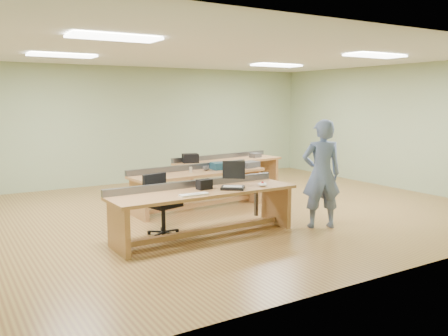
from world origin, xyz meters
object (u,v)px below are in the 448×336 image
(laptop_base, at_px, (233,188))
(mug, at_px, (206,168))
(parts_bin_teal, at_px, (222,166))
(parts_bin_grey, at_px, (249,164))
(workbench_front, at_px, (204,202))
(person, at_px, (321,174))
(drinks_can, at_px, (191,170))
(workbench_back, at_px, (228,168))
(workbench_mid, at_px, (198,181))
(task_chair, at_px, (161,213))
(camera_bag, at_px, (204,184))

(laptop_base, distance_m, mug, 2.03)
(parts_bin_teal, height_order, mug, parts_bin_teal)
(parts_bin_grey, bearing_deg, workbench_front, -139.58)
(person, xyz_separation_m, drinks_can, (-1.31, 2.24, -0.11))
(laptop_base, relative_size, mug, 2.84)
(workbench_back, xyz_separation_m, mug, (-1.29, -1.25, 0.25))
(workbench_front, distance_m, parts_bin_grey, 2.71)
(workbench_mid, xyz_separation_m, workbench_back, (1.50, 1.27, -0.00))
(workbench_mid, bearing_deg, parts_bin_grey, -5.12)
(workbench_mid, distance_m, parts_bin_teal, 0.64)
(laptop_base, relative_size, drinks_can, 3.23)
(laptop_base, distance_m, drinks_can, 1.88)
(workbench_front, relative_size, drinks_can, 27.25)
(workbench_front, bearing_deg, workbench_back, 50.76)
(laptop_base, bearing_deg, drinks_can, 122.10)
(person, height_order, parts_bin_teal, person)
(workbench_front, distance_m, mug, 2.07)
(workbench_back, bearing_deg, task_chair, -144.93)
(parts_bin_teal, bearing_deg, person, -76.58)
(task_chair, distance_m, mug, 2.09)
(laptop_base, bearing_deg, parts_bin_teal, 102.28)
(task_chair, distance_m, parts_bin_grey, 2.92)
(laptop_base, distance_m, task_chair, 1.22)
(person, xyz_separation_m, parts_bin_grey, (0.09, 2.28, -0.11))
(workbench_back, height_order, person, person)
(drinks_can, bearing_deg, task_chair, -133.35)
(parts_bin_teal, bearing_deg, drinks_can, -173.34)
(workbench_front, height_order, drinks_can, drinks_can)
(workbench_front, relative_size, mug, 24.02)
(drinks_can, bearing_deg, mug, 10.76)
(person, bearing_deg, task_chair, 2.84)
(workbench_mid, relative_size, parts_bin_grey, 6.61)
(workbench_front, distance_m, workbench_back, 3.82)
(task_chair, distance_m, parts_bin_teal, 2.40)
(task_chair, relative_size, mug, 7.60)
(workbench_back, relative_size, task_chair, 2.90)
(workbench_front, relative_size, camera_bag, 13.25)
(mug, relative_size, drinks_can, 1.13)
(camera_bag, height_order, parts_bin_grey, camera_bag)
(parts_bin_grey, bearing_deg, camera_bag, -140.00)
(task_chair, bearing_deg, person, -35.39)
(laptop_base, height_order, drinks_can, drinks_can)
(parts_bin_teal, relative_size, parts_bin_grey, 0.94)
(mug, bearing_deg, workbench_front, -120.10)
(workbench_front, relative_size, parts_bin_grey, 7.16)
(camera_bag, distance_m, parts_bin_teal, 2.21)
(workbench_back, height_order, task_chair, task_chair)
(laptop_base, bearing_deg, workbench_front, -160.85)
(camera_bag, bearing_deg, laptop_base, -32.93)
(camera_bag, distance_m, parts_bin_grey, 2.62)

